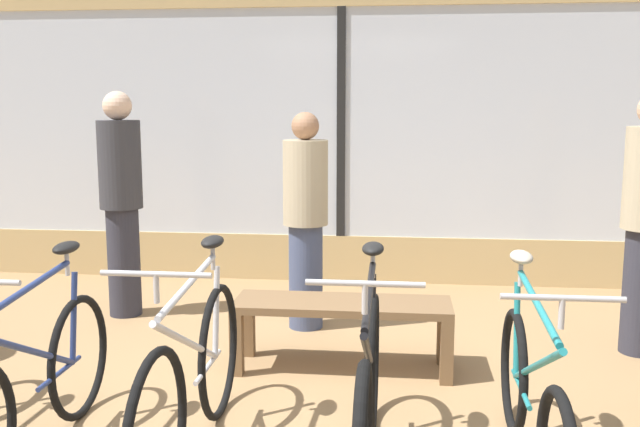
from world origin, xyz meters
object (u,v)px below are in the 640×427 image
Objects in this scene: bicycle_left at (34,384)px; bicycle_center_left at (193,379)px; bicycle_center_right at (368,394)px; customer_near_rack at (121,199)px; customer_mid_floor at (306,216)px; bicycle_right at (532,402)px; display_bench at (342,313)px.

bicycle_left is 0.96× the size of bicycle_center_left.
customer_near_rack reaches higher than bicycle_center_right.
bicycle_right is at bearing -58.23° from customer_mid_floor.
bicycle_right is at bearing -52.86° from display_bench.
customer_near_rack reaches higher than display_bench.
customer_mid_floor is at bearing 64.96° from bicycle_left.
customer_near_rack is at bearing 141.02° from bicycle_right.
bicycle_center_right is 0.96× the size of customer_near_rack.
bicycle_center_right is 3.19m from customer_near_rack.
display_bench is (-0.97, 1.28, 0.00)m from bicycle_right.
customer_near_rack reaches higher than bicycle_left.
bicycle_center_left is 1.41m from display_bench.
bicycle_right is 1.03× the size of customer_mid_floor.
display_bench is at bearing 127.14° from bicycle_right.
display_bench is at bearing -67.62° from customer_mid_floor.
customer_near_rack is at bearing 131.68° from bicycle_center_right.
customer_mid_floor is (-0.35, 0.85, 0.49)m from display_bench.
customer_near_rack is (-1.24, 2.28, 0.55)m from bicycle_center_left.
bicycle_center_left is 1.59m from bicycle_right.
bicycle_center_right is at bearing -75.25° from customer_mid_floor.
bicycle_center_left is at bearing -116.08° from display_bench.
customer_near_rack is at bearing 101.50° from bicycle_left.
bicycle_center_right is 1.05× the size of customer_mid_floor.
bicycle_center_right is at bearing -80.44° from display_bench.
customer_near_rack is (-0.48, 2.37, 0.57)m from bicycle_left.
bicycle_center_left is 0.85m from bicycle_center_right.
display_bench is at bearing 44.50° from bicycle_left.
bicycle_center_right reaches higher than bicycle_left.
bicycle_center_left is 2.18m from customer_mid_floor.
bicycle_left is 2.35m from bicycle_right.
bicycle_right is (2.35, 0.08, -0.01)m from bicycle_left.
bicycle_center_left is at bearing 175.66° from bicycle_center_right.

